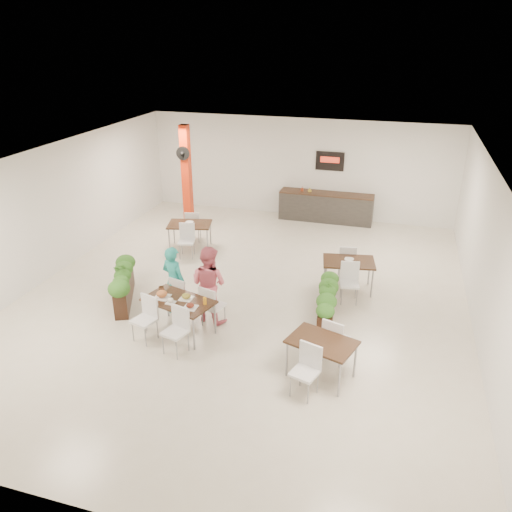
% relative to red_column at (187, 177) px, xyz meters
% --- Properties ---
extents(ground, '(12.00, 12.00, 0.00)m').
position_rel_red_column_xyz_m(ground, '(3.00, -3.79, -1.64)').
color(ground, beige).
rests_on(ground, ground).
extents(room_shell, '(10.10, 12.10, 3.22)m').
position_rel_red_column_xyz_m(room_shell, '(3.00, -3.79, 0.36)').
color(room_shell, white).
rests_on(room_shell, ground).
extents(red_column, '(0.40, 0.41, 3.20)m').
position_rel_red_column_xyz_m(red_column, '(0.00, 0.00, 0.00)').
color(red_column, red).
rests_on(red_column, ground).
extents(service_counter, '(3.00, 0.64, 2.20)m').
position_rel_red_column_xyz_m(service_counter, '(4.00, 1.86, -1.15)').
color(service_counter, '#292624').
rests_on(service_counter, ground).
extents(main_table, '(1.63, 1.90, 0.92)m').
position_rel_red_column_xyz_m(main_table, '(2.19, -5.58, -1.01)').
color(main_table, black).
rests_on(main_table, ground).
extents(diner_man, '(0.66, 0.53, 1.59)m').
position_rel_red_column_xyz_m(diner_man, '(1.80, -4.92, -0.85)').
color(diner_man, teal).
rests_on(diner_man, ground).
extents(diner_woman, '(0.97, 0.84, 1.69)m').
position_rel_red_column_xyz_m(diner_woman, '(2.60, -4.92, -0.80)').
color(diner_woman, '#DF6376').
rests_on(diner_woman, ground).
extents(planter_left, '(0.99, 1.70, 0.95)m').
position_rel_red_column_xyz_m(planter_left, '(0.44, -4.74, -1.14)').
color(planter_left, black).
rests_on(planter_left, ground).
extents(planter_right, '(0.53, 1.86, 0.97)m').
position_rel_red_column_xyz_m(planter_right, '(5.01, -4.34, -1.15)').
color(planter_right, black).
rests_on(planter_right, ground).
extents(side_table_a, '(1.34, 1.67, 0.92)m').
position_rel_red_column_xyz_m(side_table_a, '(0.68, -1.48, -1.01)').
color(side_table_a, black).
rests_on(side_table_a, ground).
extents(side_table_b, '(1.31, 1.67, 0.92)m').
position_rel_red_column_xyz_m(side_table_b, '(5.26, -2.74, -1.01)').
color(side_table_b, black).
rests_on(side_table_b, ground).
extents(side_table_c, '(1.32, 1.67, 0.92)m').
position_rel_red_column_xyz_m(side_table_c, '(5.20, -6.21, -1.02)').
color(side_table_c, black).
rests_on(side_table_c, ground).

